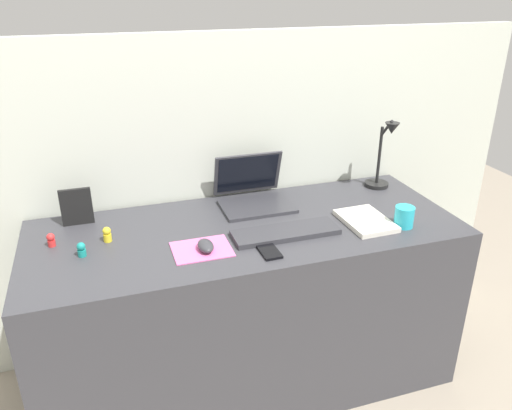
{
  "coord_description": "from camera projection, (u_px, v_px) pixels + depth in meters",
  "views": [
    {
      "loc": [
        -0.52,
        -1.7,
        1.63
      ],
      "look_at": [
        0.04,
        0.0,
        0.83
      ],
      "focal_mm": 35.43,
      "sensor_mm": 36.0,
      "label": 1
    }
  ],
  "objects": [
    {
      "name": "mouse",
      "position": [
        206.0,
        246.0,
        1.8
      ],
      "size": [
        0.06,
        0.1,
        0.03
      ],
      "primitive_type": "ellipsoid",
      "color": "#333338",
      "rests_on": "mousepad"
    },
    {
      "name": "laptop",
      "position": [
        253.0,
        191.0,
        2.18
      ],
      "size": [
        0.3,
        0.27,
        0.21
      ],
      "color": "#333338",
      "rests_on": "desk"
    },
    {
      "name": "ground_plane",
      "position": [
        248.0,
        373.0,
        2.29
      ],
      "size": [
        6.0,
        6.0,
        0.0
      ],
      "primitive_type": "plane",
      "color": "gray"
    },
    {
      "name": "toy_figurine_teal",
      "position": [
        81.0,
        249.0,
        1.77
      ],
      "size": [
        0.03,
        0.03,
        0.05
      ],
      "color": "teal",
      "rests_on": "desk"
    },
    {
      "name": "coffee_mug",
      "position": [
        404.0,
        217.0,
        1.97
      ],
      "size": [
        0.08,
        0.08,
        0.08
      ],
      "primitive_type": "cylinder",
      "color": "#28B7CC",
      "rests_on": "desk"
    },
    {
      "name": "back_wall",
      "position": [
        223.0,
        196.0,
        2.32
      ],
      "size": [
        2.89,
        0.05,
        1.44
      ],
      "primitive_type": "cube",
      "color": "beige",
      "rests_on": "ground_plane"
    },
    {
      "name": "picture_frame",
      "position": [
        77.0,
        207.0,
        1.98
      ],
      "size": [
        0.12,
        0.02,
        0.15
      ],
      "primitive_type": "cube",
      "color": "black",
      "rests_on": "desk"
    },
    {
      "name": "desk",
      "position": [
        248.0,
        305.0,
        2.14
      ],
      "size": [
        1.69,
        0.67,
        0.74
      ],
      "primitive_type": "cube",
      "color": "#38383D",
      "rests_on": "ground_plane"
    },
    {
      "name": "keyboard",
      "position": [
        286.0,
        232.0,
        1.92
      ],
      "size": [
        0.41,
        0.13,
        0.02
      ],
      "primitive_type": "cube",
      "color": "#333338",
      "rests_on": "desk"
    },
    {
      "name": "cell_phone",
      "position": [
        268.0,
        250.0,
        1.8
      ],
      "size": [
        0.07,
        0.13,
        0.01
      ],
      "primitive_type": "cube",
      "rotation": [
        0.0,
        0.0,
        0.03
      ],
      "color": "black",
      "rests_on": "desk"
    },
    {
      "name": "notebook_pad",
      "position": [
        366.0,
        221.0,
        2.01
      ],
      "size": [
        0.18,
        0.24,
        0.02
      ],
      "primitive_type": "cube",
      "rotation": [
        0.0,
        0.0,
        0.03
      ],
      "color": "silver",
      "rests_on": "desk"
    },
    {
      "name": "toy_figurine_red",
      "position": [
        51.0,
        240.0,
        1.83
      ],
      "size": [
        0.03,
        0.03,
        0.05
      ],
      "color": "red",
      "rests_on": "desk"
    },
    {
      "name": "mousepad",
      "position": [
        202.0,
        249.0,
        1.82
      ],
      "size": [
        0.21,
        0.17,
        0.0
      ],
      "primitive_type": "cube",
      "color": "pink",
      "rests_on": "desk"
    },
    {
      "name": "toy_figurine_yellow",
      "position": [
        107.0,
        234.0,
        1.87
      ],
      "size": [
        0.03,
        0.03,
        0.06
      ],
      "color": "yellow",
      "rests_on": "desk"
    },
    {
      "name": "desk_lamp",
      "position": [
        383.0,
        157.0,
        2.28
      ],
      "size": [
        0.11,
        0.16,
        0.33
      ],
      "color": "black",
      "rests_on": "desk"
    }
  ]
}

